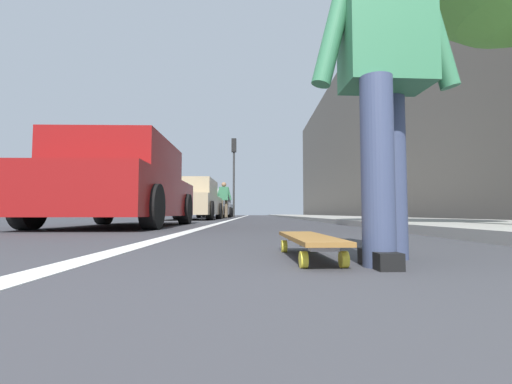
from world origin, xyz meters
name	(u,v)px	position (x,y,z in m)	size (l,w,h in m)	color
ground_plane	(264,221)	(10.00, 0.00, 0.00)	(80.00, 80.00, 0.00)	#38383D
lane_stripe_white	(241,217)	(20.00, 1.10, 0.00)	(52.00, 0.16, 0.01)	silver
sidewalk_curb	(318,217)	(18.00, -3.07, 0.05)	(52.00, 3.20, 0.10)	#9E9B93
building_facade	(355,137)	(22.00, -6.22, 5.16)	(40.00, 1.20, 10.33)	slate
skateboard	(309,240)	(1.24, 0.01, 0.09)	(0.85, 0.24, 0.11)	yellow
skater_person	(385,64)	(1.09, -0.34, 0.94)	(0.47, 0.72, 1.64)	#384260
parked_car_near	(123,186)	(5.64, 2.60, 0.71)	(4.23, 2.01, 1.48)	maroon
parked_car_mid	(191,200)	(12.64, 2.65, 0.72)	(4.48, 2.00, 1.49)	tan
parked_car_far	(210,205)	(18.28, 2.65, 0.70)	(4.23, 2.04, 1.47)	silver
parked_car_end	(218,207)	(23.83, 2.79, 0.71)	(4.64, 2.04, 1.48)	black
traffic_light	(234,163)	(19.97, 1.50, 3.18)	(0.33, 0.28, 4.64)	#2D2D2D
pedestrian_distant	(224,198)	(15.63, 1.70, 0.96)	(0.47, 0.73, 1.68)	brown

